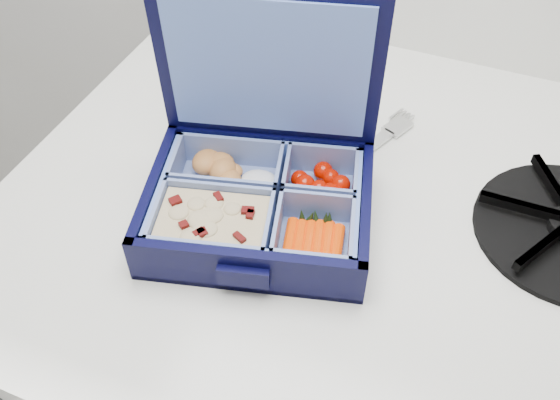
% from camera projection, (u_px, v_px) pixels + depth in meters
% --- Properties ---
extents(stove, '(0.66, 0.66, 0.99)m').
position_uv_depth(stove, '(319.00, 393.00, 1.02)').
color(stove, white).
rests_on(stove, floor).
extents(bento_box, '(0.25, 0.21, 0.05)m').
position_uv_depth(bento_box, '(259.00, 206.00, 0.60)').
color(bento_box, black).
rests_on(bento_box, stove).
extents(burner_grate_rear, '(0.19, 0.19, 0.02)m').
position_uv_depth(burner_grate_rear, '(248.00, 65.00, 0.79)').
color(burner_grate_rear, black).
rests_on(burner_grate_rear, stove).
extents(fork, '(0.10, 0.19, 0.01)m').
position_uv_depth(fork, '(343.00, 166.00, 0.67)').
color(fork, beige).
rests_on(fork, stove).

